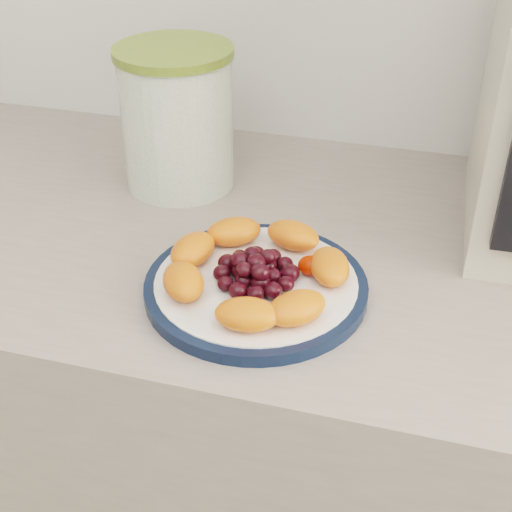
# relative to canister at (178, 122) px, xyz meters

# --- Properties ---
(counter) EXTENTS (3.50, 0.60, 0.90)m
(counter) POSITION_rel_canister_xyz_m (0.27, -0.10, -0.54)
(counter) COLOR gray
(counter) RESTS_ON floor
(cabinet_face) EXTENTS (3.48, 0.58, 0.84)m
(cabinet_face) POSITION_rel_canister_xyz_m (0.27, -0.10, -0.57)
(cabinet_face) COLOR #86654F
(cabinet_face) RESTS_ON floor
(plate_rim) EXTENTS (0.25, 0.25, 0.01)m
(plate_rim) POSITION_rel_canister_xyz_m (0.18, -0.23, -0.09)
(plate_rim) COLOR #0D1A32
(plate_rim) RESTS_ON counter
(plate_face) EXTENTS (0.23, 0.23, 0.02)m
(plate_face) POSITION_rel_canister_xyz_m (0.18, -0.23, -0.08)
(plate_face) COLOR white
(plate_face) RESTS_ON counter
(canister) EXTENTS (0.16, 0.16, 0.19)m
(canister) POSITION_rel_canister_xyz_m (0.00, 0.00, 0.00)
(canister) COLOR #3C611F
(canister) RESTS_ON counter
(canister_lid) EXTENTS (0.17, 0.17, 0.01)m
(canister_lid) POSITION_rel_canister_xyz_m (0.00, 0.00, 0.10)
(canister_lid) COLOR olive
(canister_lid) RESTS_ON canister
(fruit_plate) EXTENTS (0.22, 0.22, 0.03)m
(fruit_plate) POSITION_rel_canister_xyz_m (0.18, -0.23, -0.06)
(fruit_plate) COLOR #FF571F
(fruit_plate) RESTS_ON plate_face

